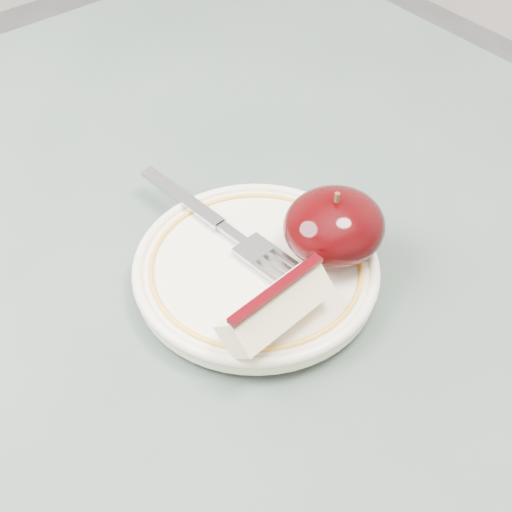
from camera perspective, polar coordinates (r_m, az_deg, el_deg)
table at (r=0.64m, az=-4.07°, el=-6.27°), size 0.90×0.90×0.75m
plate at (r=0.55m, az=0.00°, el=-1.01°), size 0.19×0.19×0.02m
apple_half at (r=0.55m, az=6.26°, el=2.40°), size 0.08×0.08×0.06m
apple_wedge at (r=0.50m, az=1.61°, el=-4.16°), size 0.09×0.05×0.04m
fork at (r=0.57m, az=-2.78°, el=2.45°), size 0.04×0.18×0.00m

